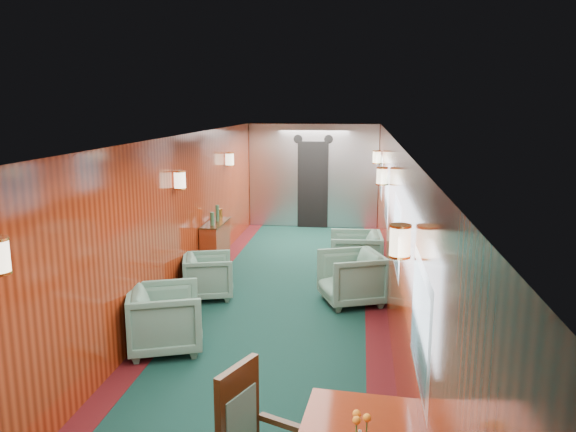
% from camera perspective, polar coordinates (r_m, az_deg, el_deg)
% --- Properties ---
extents(room, '(12.00, 12.10, 2.40)m').
position_cam_1_polar(room, '(7.15, -1.43, 1.65)').
color(room, '#0C2E26').
rests_on(room, ground).
extents(bulkhead, '(2.98, 0.17, 2.39)m').
position_cam_1_polar(bulkhead, '(13.03, 2.57, 4.03)').
color(bulkhead, silver).
rests_on(bulkhead, ground).
extents(windows_right, '(0.02, 8.60, 0.80)m').
position_cam_1_polar(windows_right, '(7.36, 10.41, 0.28)').
color(windows_right, silver).
rests_on(windows_right, ground).
extents(wall_sconces, '(2.97, 7.97, 0.25)m').
position_cam_1_polar(wall_sconces, '(7.68, -0.79, 3.49)').
color(wall_sconces, beige).
rests_on(wall_sconces, ground).
extents(credenza, '(0.31, 0.97, 1.15)m').
position_cam_1_polar(credenza, '(9.67, -7.37, -3.08)').
color(credenza, maroon).
rests_on(credenza, ground).
extents(armchair_left_near, '(1.06, 1.05, 0.76)m').
position_cam_1_polar(armchair_left_near, '(6.79, -12.36, -10.16)').
color(armchair_left_near, '#1F493E').
rests_on(armchair_left_near, ground).
extents(armchair_left_far, '(0.89, 0.87, 0.66)m').
position_cam_1_polar(armchair_left_far, '(8.45, -8.10, -6.05)').
color(armchair_left_far, '#1F493E').
rests_on(armchair_left_far, ground).
extents(armchair_right_near, '(1.07, 1.05, 0.76)m').
position_cam_1_polar(armchair_right_near, '(8.17, 6.44, -6.26)').
color(armchair_right_near, '#1F493E').
rests_on(armchair_right_near, ground).
extents(armchair_right_far, '(0.89, 0.87, 0.77)m').
position_cam_1_polar(armchair_right_far, '(9.33, 6.84, -3.98)').
color(armchair_right_far, '#1F493E').
rests_on(armchair_right_far, ground).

